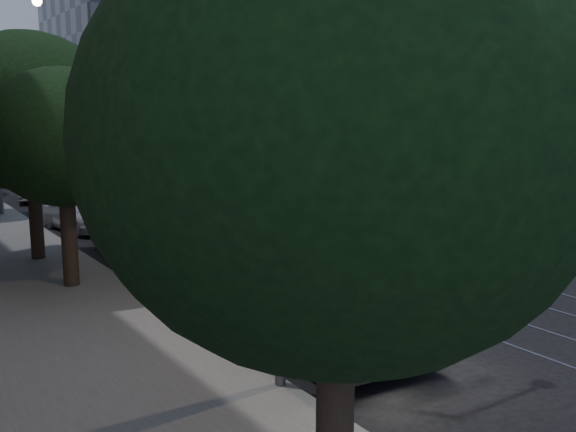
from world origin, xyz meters
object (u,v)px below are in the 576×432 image
(trolleybus, at_px, (252,242))
(car_white_a, at_px, (78,213))
(car_white_b, at_px, (49,190))
(streetlamp_far, at_px, (2,81))
(pickup_silver, at_px, (148,232))
(car_white_c, at_px, (35,186))
(streetlamp_near, at_px, (301,13))

(trolleybus, bearing_deg, car_white_a, 98.03)
(trolleybus, xyz_separation_m, car_white_b, (0.20, 22.15, -1.03))
(car_white_a, bearing_deg, streetlamp_far, 97.83)
(trolleybus, bearing_deg, pickup_silver, 95.43)
(car_white_c, bearing_deg, streetlamp_far, -100.64)
(car_white_a, relative_size, streetlamp_far, 0.41)
(trolleybus, distance_m, car_white_c, 23.50)
(streetlamp_far, bearing_deg, pickup_silver, -78.25)
(trolleybus, distance_m, streetlamp_near, 7.26)
(pickup_silver, xyz_separation_m, car_white_b, (0.32, 15.16, -0.17))
(streetlamp_near, distance_m, streetlamp_far, 23.20)
(trolleybus, height_order, car_white_b, trolleybus)
(streetlamp_near, relative_size, streetlamp_far, 1.07)
(car_white_b, height_order, streetlamp_near, streetlamp_near)
(trolleybus, relative_size, streetlamp_far, 1.16)
(car_white_c, xyz_separation_m, streetlamp_far, (-2.27, -5.15, 5.54))
(pickup_silver, relative_size, car_white_b, 1.32)
(trolleybus, distance_m, car_white_a, 13.04)
(car_white_a, relative_size, car_white_c, 0.91)
(streetlamp_far, bearing_deg, streetlamp_near, -88.49)
(car_white_a, distance_m, car_white_c, 10.52)
(car_white_a, bearing_deg, car_white_b, 74.22)
(streetlamp_far, bearing_deg, car_white_a, -72.67)
(trolleybus, xyz_separation_m, streetlamp_far, (-2.48, 18.34, 4.65))
(streetlamp_far, bearing_deg, trolleybus, -82.30)
(car_white_b, distance_m, streetlamp_far, 7.34)
(trolleybus, xyz_separation_m, car_white_a, (-0.81, 12.98, -0.93))
(car_white_b, bearing_deg, car_white_c, 122.36)
(car_white_b, distance_m, car_white_c, 1.41)
(pickup_silver, bearing_deg, streetlamp_far, 106.94)
(trolleybus, height_order, streetlamp_near, streetlamp_near)
(car_white_a, bearing_deg, pickup_silver, -92.92)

